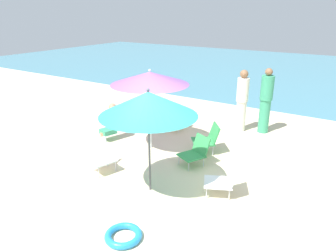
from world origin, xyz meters
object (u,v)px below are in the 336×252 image
at_px(person_b, 112,122).
at_px(swim_ring, 123,236).
at_px(umbrella_teal, 148,104).
at_px(beach_chair_b, 176,119).
at_px(beach_chair_c, 196,151).
at_px(person_c, 266,101).
at_px(beach_chair_e, 224,179).
at_px(beach_chair_a, 100,155).
at_px(umbrella_purple, 150,78).
at_px(beach_chair_d, 208,138).
at_px(person_a, 242,101).

xyz_separation_m(person_b, swim_ring, (2.73, -2.82, -0.42)).
bearing_deg(swim_ring, umbrella_teal, 109.21).
bearing_deg(beach_chair_b, person_b, -46.31).
bearing_deg(person_b, beach_chair_c, 103.63).
bearing_deg(swim_ring, person_b, 134.09).
xyz_separation_m(person_c, swim_ring, (-0.41, -5.43, -0.83)).
bearing_deg(beach_chair_e, beach_chair_b, -69.23).
height_order(beach_chair_a, beach_chair_e, beach_chair_a).
bearing_deg(umbrella_purple, person_b, -175.84).
height_order(person_c, swim_ring, person_c).
bearing_deg(beach_chair_e, umbrella_teal, 0.39).
height_order(beach_chair_d, person_a, person_a).
height_order(umbrella_teal, beach_chair_e, umbrella_teal).
xyz_separation_m(umbrella_purple, swim_ring, (1.57, -2.90, -1.66)).
distance_m(umbrella_purple, person_c, 3.31).
distance_m(beach_chair_d, person_a, 1.84).
distance_m(beach_chair_b, beach_chair_c, 2.18).
bearing_deg(beach_chair_e, swim_ring, 42.93).
relative_size(umbrella_teal, beach_chair_a, 2.96).
distance_m(beach_chair_b, beach_chair_d, 1.66).
relative_size(umbrella_purple, beach_chair_a, 2.93).
xyz_separation_m(beach_chair_d, person_a, (0.14, 1.77, 0.51)).
bearing_deg(person_c, beach_chair_c, 153.73).
height_order(umbrella_teal, person_c, umbrella_teal).
distance_m(umbrella_purple, person_b, 1.70).
bearing_deg(person_c, beach_chair_e, 172.72).
bearing_deg(beach_chair_d, beach_chair_a, 15.91).
bearing_deg(beach_chair_c, beach_chair_e, 77.50).
relative_size(umbrella_teal, person_a, 1.15).
relative_size(umbrella_teal, beach_chair_d, 2.46).
bearing_deg(person_c, umbrella_teal, 155.05).
distance_m(beach_chair_e, swim_ring, 2.07).
relative_size(beach_chair_b, person_b, 0.64).
height_order(umbrella_purple, beach_chair_d, umbrella_purple).
distance_m(beach_chair_c, beach_chair_e, 1.27).
distance_m(beach_chair_c, person_b, 2.50).
bearing_deg(person_c, person_a, 99.16).
height_order(person_b, person_c, person_c).
distance_m(umbrella_teal, person_a, 3.97).
relative_size(beach_chair_b, person_c, 0.34).
height_order(beach_chair_a, beach_chair_c, beach_chair_a).
distance_m(beach_chair_a, person_a, 4.17).
height_order(umbrella_teal, umbrella_purple, umbrella_teal).
height_order(beach_chair_e, swim_ring, beach_chair_e).
distance_m(beach_chair_d, person_c, 2.19).
height_order(beach_chair_b, beach_chair_c, beach_chair_c).
relative_size(beach_chair_d, beach_chair_e, 1.09).
distance_m(umbrella_teal, swim_ring, 2.14).
xyz_separation_m(umbrella_purple, beach_chair_b, (-0.15, 1.40, -1.42)).
xyz_separation_m(umbrella_purple, beach_chair_d, (1.27, 0.52, -1.36)).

